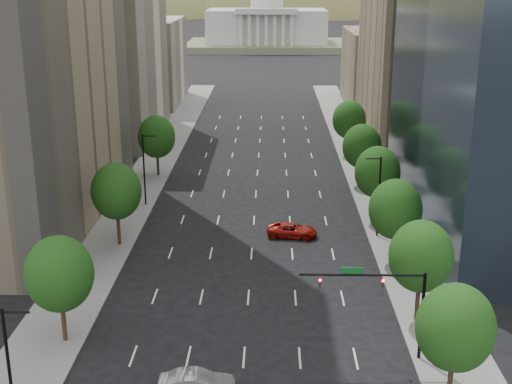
# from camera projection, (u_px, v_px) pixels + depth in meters

# --- Properties ---
(sidewalk_left) EXTENTS (6.00, 200.00, 0.15)m
(sidewalk_left) POSITION_uv_depth(u_px,v_px,m) (121.00, 219.00, 80.44)
(sidewalk_left) COLOR slate
(sidewalk_left) RESTS_ON ground
(sidewalk_right) EXTENTS (6.00, 200.00, 0.15)m
(sidewalk_right) POSITION_uv_depth(u_px,v_px,m) (388.00, 221.00, 79.78)
(sidewalk_right) COLOR slate
(sidewalk_right) RESTS_ON ground
(midrise_cream_left) EXTENTS (14.00, 30.00, 35.00)m
(midrise_cream_left) POSITION_uv_depth(u_px,v_px,m) (112.00, 35.00, 116.33)
(midrise_cream_left) COLOR beige
(midrise_cream_left) RESTS_ON ground
(filler_left) EXTENTS (14.00, 26.00, 18.00)m
(filler_left) POSITION_uv_depth(u_px,v_px,m) (148.00, 62.00, 150.35)
(filler_left) COLOR beige
(filler_left) RESTS_ON ground
(parking_tan_right) EXTENTS (14.00, 30.00, 30.00)m
(parking_tan_right) POSITION_uv_depth(u_px,v_px,m) (412.00, 52.00, 113.17)
(parking_tan_right) COLOR #8C7759
(parking_tan_right) RESTS_ON ground
(filler_right) EXTENTS (14.00, 26.00, 16.00)m
(filler_right) POSITION_uv_depth(u_px,v_px,m) (380.00, 69.00, 146.73)
(filler_right) COLOR #8C7759
(filler_right) RESTS_ON ground
(tree_right_0) EXTENTS (5.20, 5.20, 8.39)m
(tree_right_0) POSITION_uv_depth(u_px,v_px,m) (455.00, 328.00, 44.86)
(tree_right_0) COLOR #382316
(tree_right_0) RESTS_ON ground
(tree_right_1) EXTENTS (5.20, 5.20, 8.75)m
(tree_right_1) POSITION_uv_depth(u_px,v_px,m) (421.00, 256.00, 55.23)
(tree_right_1) COLOR #382316
(tree_right_1) RESTS_ON ground
(tree_right_2) EXTENTS (5.20, 5.20, 8.61)m
(tree_right_2) POSITION_uv_depth(u_px,v_px,m) (395.00, 209.00, 66.71)
(tree_right_2) COLOR #382316
(tree_right_2) RESTS_ON ground
(tree_right_3) EXTENTS (5.20, 5.20, 8.89)m
(tree_right_3) POSITION_uv_depth(u_px,v_px,m) (377.00, 172.00, 78.05)
(tree_right_3) COLOR #382316
(tree_right_3) RESTS_ON ground
(tree_right_4) EXTENTS (5.20, 5.20, 8.46)m
(tree_right_4) POSITION_uv_depth(u_px,v_px,m) (362.00, 146.00, 91.52)
(tree_right_4) COLOR #382316
(tree_right_4) RESTS_ON ground
(tree_right_5) EXTENTS (5.20, 5.20, 8.75)m
(tree_right_5) POSITION_uv_depth(u_px,v_px,m) (349.00, 120.00, 106.68)
(tree_right_5) COLOR #382316
(tree_right_5) RESTS_ON ground
(tree_left_0) EXTENTS (5.20, 5.20, 8.75)m
(tree_left_0) POSITION_uv_depth(u_px,v_px,m) (59.00, 274.00, 52.01)
(tree_left_0) COLOR #382316
(tree_left_0) RESTS_ON ground
(tree_left_1) EXTENTS (5.20, 5.20, 8.97)m
(tree_left_1) POSITION_uv_depth(u_px,v_px,m) (116.00, 191.00, 71.00)
(tree_left_1) COLOR #382316
(tree_left_1) RESTS_ON ground
(tree_left_2) EXTENTS (5.20, 5.20, 8.68)m
(tree_left_2) POSITION_uv_depth(u_px,v_px,m) (157.00, 137.00, 95.86)
(tree_left_2) COLOR #382316
(tree_left_2) RESTS_ON ground
(streetlight_rn) EXTENTS (1.70, 0.20, 9.00)m
(streetlight_rn) POSITION_uv_depth(u_px,v_px,m) (378.00, 195.00, 73.62)
(streetlight_rn) COLOR black
(streetlight_rn) RESTS_ON ground
(streetlight_ls) EXTENTS (1.70, 0.20, 9.00)m
(streetlight_ls) POSITION_uv_depth(u_px,v_px,m) (11.00, 372.00, 40.84)
(streetlight_ls) COLOR black
(streetlight_ls) RESTS_ON ground
(streetlight_ln) EXTENTS (1.70, 0.20, 9.00)m
(streetlight_ln) POSITION_uv_depth(u_px,v_px,m) (144.00, 168.00, 83.72)
(streetlight_ln) COLOR black
(streetlight_ln) RESTS_ON ground
(traffic_signal) EXTENTS (9.12, 0.40, 7.38)m
(traffic_signal) POSITION_uv_depth(u_px,v_px,m) (389.00, 296.00, 49.76)
(traffic_signal) COLOR black
(traffic_signal) RESTS_ON ground
(capitol) EXTENTS (60.00, 40.00, 35.20)m
(capitol) POSITION_uv_depth(u_px,v_px,m) (267.00, 26.00, 258.28)
(capitol) COLOR #596647
(capitol) RESTS_ON ground
(foothills) EXTENTS (720.00, 413.00, 263.00)m
(foothills) POSITION_uv_depth(u_px,v_px,m) (309.00, 51.00, 604.76)
(foothills) COLOR olive
(foothills) RESTS_ON ground
(car_silver) EXTENTS (5.28, 2.10, 1.71)m
(car_silver) POSITION_uv_depth(u_px,v_px,m) (197.00, 384.00, 46.69)
(car_silver) COLOR #96969B
(car_silver) RESTS_ON ground
(car_red_far) EXTENTS (5.69, 3.13, 1.51)m
(car_red_far) POSITION_uv_depth(u_px,v_px,m) (292.00, 230.00, 74.90)
(car_red_far) COLOR maroon
(car_red_far) RESTS_ON ground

